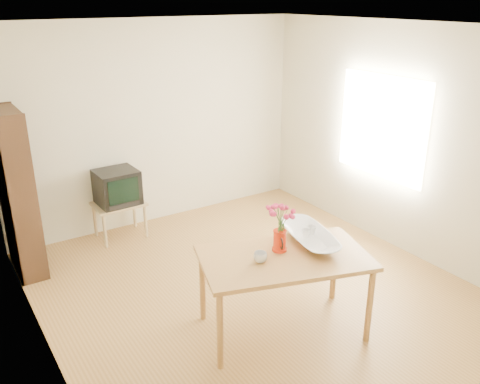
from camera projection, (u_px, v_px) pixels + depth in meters
room at (260, 171)px, 4.76m from camera, size 4.50×4.50×4.50m
table at (284, 264)px, 4.39m from camera, size 1.62×1.22×0.75m
tv_stand at (119, 208)px, 6.26m from camera, size 0.60×0.45×0.46m
bookshelf at (18, 199)px, 5.34m from camera, size 0.28×0.70×1.80m
pitcher at (279, 241)px, 4.43m from camera, size 0.13×0.20×0.20m
flowers at (280, 215)px, 4.33m from camera, size 0.22×0.22×0.31m
mug at (260, 257)px, 4.25m from camera, size 0.13×0.13×0.09m
bowl at (310, 215)px, 4.55m from camera, size 0.65×0.65×0.50m
teacup_a at (307, 221)px, 4.55m from camera, size 0.10×0.10×0.06m
teacup_b at (313, 218)px, 4.60m from camera, size 0.09×0.09×0.07m
television at (117, 186)px, 6.17m from camera, size 0.49×0.46×0.42m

